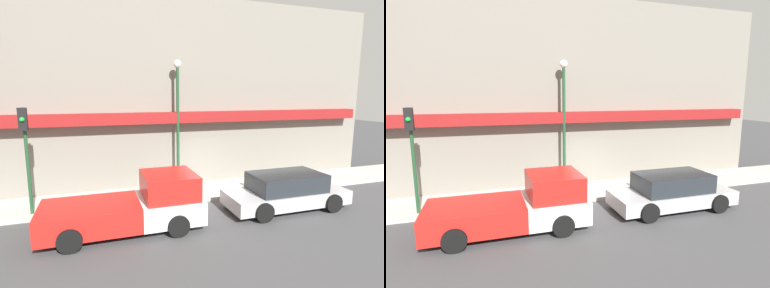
{
  "view_description": "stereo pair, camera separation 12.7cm",
  "coord_description": "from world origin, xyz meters",
  "views": [
    {
      "loc": [
        -4.65,
        -11.36,
        4.52
      ],
      "look_at": [
        -0.67,
        0.98,
        2.35
      ],
      "focal_mm": 28.0,
      "sensor_mm": 36.0,
      "label": 1
    },
    {
      "loc": [
        -4.53,
        -11.4,
        4.52
      ],
      "look_at": [
        -0.67,
        0.98,
        2.35
      ],
      "focal_mm": 28.0,
      "sensor_mm": 36.0,
      "label": 2
    }
  ],
  "objects": [
    {
      "name": "ground_plane",
      "position": [
        0.0,
        0.0,
        0.0
      ],
      "size": [
        80.0,
        80.0,
        0.0
      ],
      "primitive_type": "plane",
      "color": "#424244"
    },
    {
      "name": "sidewalk",
      "position": [
        0.0,
        1.23,
        0.08
      ],
      "size": [
        36.0,
        2.45,
        0.15
      ],
      "color": "#B7B2A8",
      "rests_on": "ground"
    },
    {
      "name": "building",
      "position": [
        -0.02,
        3.93,
        4.49
      ],
      "size": [
        19.8,
        3.8,
        10.05
      ],
      "color": "gray",
      "rests_on": "ground"
    },
    {
      "name": "pickup_truck",
      "position": [
        -3.54,
        -1.63,
        0.8
      ],
      "size": [
        5.23,
        2.32,
        1.83
      ],
      "rotation": [
        0.0,
        0.0,
        -0.01
      ],
      "color": "white",
      "rests_on": "ground"
    },
    {
      "name": "parked_car",
      "position": [
        2.41,
        -1.63,
        0.71
      ],
      "size": [
        4.89,
        2.07,
        1.44
      ],
      "rotation": [
        0.0,
        0.0,
        -0.02
      ],
      "color": "#ADADB2",
      "rests_on": "ground"
    },
    {
      "name": "fire_hydrant",
      "position": [
        2.15,
        0.71,
        0.49
      ],
      "size": [
        0.2,
        0.2,
        0.67
      ],
      "color": "#196633",
      "rests_on": "sidewalk"
    },
    {
      "name": "street_lamp",
      "position": [
        -1.05,
        1.9,
        3.8
      ],
      "size": [
        0.36,
        0.36,
        5.87
      ],
      "color": "#1E4728",
      "rests_on": "sidewalk"
    },
    {
      "name": "traffic_light",
      "position": [
        -7.06,
        0.38,
        2.83
      ],
      "size": [
        0.28,
        0.42,
        3.9
      ],
      "color": "#1E4728",
      "rests_on": "sidewalk"
    }
  ]
}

